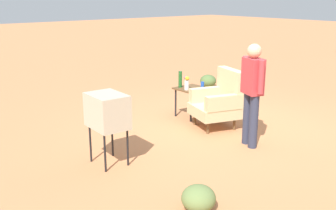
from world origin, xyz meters
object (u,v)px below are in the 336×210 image
(soda_can_blue, at_px, (202,85))
(side_table, at_px, (192,92))
(tv_on_stand, at_px, (108,111))
(flower_vase, at_px, (187,82))
(bottle_wine_green, at_px, (180,79))
(person_standing, at_px, (252,89))
(armchair, at_px, (220,101))

(soda_can_blue, bearing_deg, side_table, -128.71)
(tv_on_stand, distance_m, flower_vase, 2.44)
(tv_on_stand, bearing_deg, bottle_wine_green, 115.62)
(person_standing, relative_size, bottle_wine_green, 5.12)
(tv_on_stand, bearing_deg, person_standing, 68.85)
(tv_on_stand, xyz_separation_m, bottle_wine_green, (-1.11, 2.32, -0.03))
(side_table, distance_m, soda_can_blue, 0.25)
(side_table, xyz_separation_m, flower_vase, (0.05, -0.19, 0.23))
(side_table, bearing_deg, flower_vase, -73.77)
(bottle_wine_green, xyz_separation_m, flower_vase, (0.24, -0.05, -0.01))
(soda_can_blue, distance_m, flower_vase, 0.37)
(side_table, bearing_deg, tv_on_stand, -69.37)
(person_standing, bearing_deg, soda_can_blue, 162.65)
(soda_can_blue, distance_m, bottle_wine_green, 0.45)
(tv_on_stand, distance_m, person_standing, 2.28)
(tv_on_stand, height_order, flower_vase, tv_on_stand)
(armchair, distance_m, flower_vase, 0.78)
(flower_vase, bearing_deg, person_standing, -5.30)
(bottle_wine_green, relative_size, flower_vase, 1.21)
(tv_on_stand, height_order, soda_can_blue, tv_on_stand)
(flower_vase, bearing_deg, armchair, 12.10)
(soda_can_blue, xyz_separation_m, bottle_wine_green, (-0.32, -0.30, 0.10))
(soda_can_blue, bearing_deg, person_standing, -17.35)
(person_standing, height_order, bottle_wine_green, person_standing)
(side_table, xyz_separation_m, bottle_wine_green, (-0.19, -0.14, 0.24))
(armchair, xyz_separation_m, tv_on_stand, (0.15, -2.43, 0.28))
(armchair, relative_size, flower_vase, 4.00)
(person_standing, bearing_deg, bottle_wine_green, 173.99)
(tv_on_stand, xyz_separation_m, person_standing, (0.82, 2.12, 0.16))
(armchair, relative_size, bottle_wine_green, 3.31)
(side_table, height_order, flower_vase, flower_vase)
(armchair, xyz_separation_m, bottle_wine_green, (-0.97, -0.11, 0.25))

